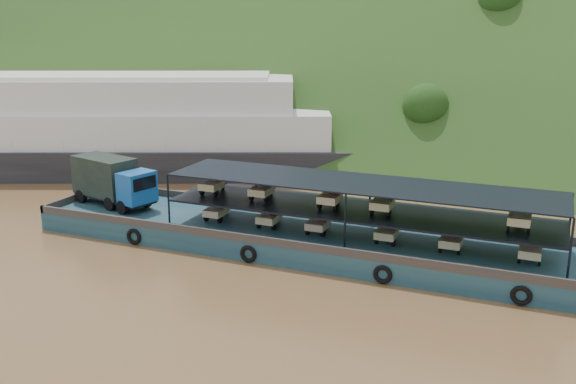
% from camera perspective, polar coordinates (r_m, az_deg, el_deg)
% --- Properties ---
extents(ground, '(160.00, 160.00, 0.00)m').
position_cam_1_polar(ground, '(38.08, 1.03, -6.04)').
color(ground, brown).
rests_on(ground, ground).
extents(hillside, '(140.00, 39.60, 39.60)m').
position_cam_1_polar(hillside, '(71.57, 11.84, 3.67)').
color(hillside, '#1F3B15').
rests_on(hillside, ground).
extents(cargo_barge, '(35.00, 7.18, 4.54)m').
position_cam_1_polar(cargo_barge, '(39.97, -0.23, -3.30)').
color(cargo_barge, '#143146').
rests_on(cargo_barge, ground).
extents(passenger_ferry, '(44.97, 27.46, 8.94)m').
position_cam_1_polar(passenger_ferry, '(62.00, -14.11, 5.46)').
color(passenger_ferry, black).
rests_on(passenger_ferry, ground).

